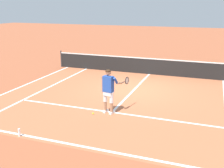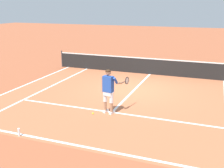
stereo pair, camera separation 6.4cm
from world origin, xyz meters
TOP-DOWN VIEW (x-y plane):
  - ground_plane at (0.00, 0.00)m, footprint 80.00×80.00m
  - court_inner_surface at (0.00, -1.36)m, footprint 10.98×9.58m
  - line_baseline at (0.00, -5.95)m, footprint 10.98×0.10m
  - line_service at (0.00, -3.17)m, footprint 8.23×0.10m
  - line_centre_service at (0.00, 0.03)m, footprint 0.10×6.40m
  - line_singles_left at (-4.12, -1.36)m, footprint 0.10×9.18m
  - line_doubles_left at (-5.49, -1.36)m, footprint 0.10×9.18m
  - tennis_net at (0.00, 3.23)m, footprint 11.96×0.08m
  - tennis_player at (-0.09, -3.27)m, footprint 0.81×1.07m
  - tennis_ball_near_feet at (-0.61, -3.59)m, footprint 0.07×0.07m
  - water_bottle at (-2.04, -6.04)m, footprint 0.07×0.07m

SIDE VIEW (x-z plane):
  - ground_plane at x=0.00m, z-range 0.00..0.00m
  - court_inner_surface at x=0.00m, z-range 0.00..0.00m
  - line_baseline at x=0.00m, z-range 0.00..0.01m
  - line_service at x=0.00m, z-range 0.00..0.01m
  - line_centre_service at x=0.00m, z-range 0.00..0.01m
  - line_singles_left at x=-4.12m, z-range 0.00..0.01m
  - line_doubles_left at x=-5.49m, z-range 0.00..0.01m
  - tennis_ball_near_feet at x=-0.61m, z-range 0.00..0.07m
  - water_bottle at x=-2.04m, z-range 0.00..0.26m
  - tennis_net at x=0.00m, z-range -0.04..1.03m
  - tennis_player at x=-0.09m, z-range 0.13..1.85m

